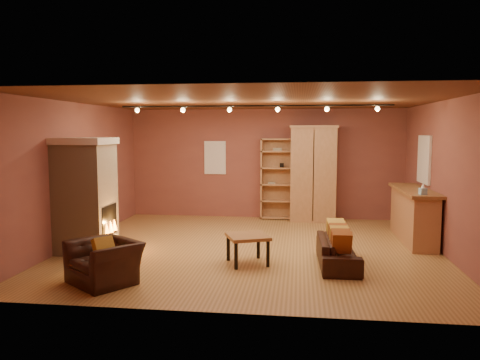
# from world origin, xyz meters

# --- Properties ---
(floor) EXTENTS (7.00, 7.00, 0.00)m
(floor) POSITION_xyz_m (0.00, 0.00, 0.00)
(floor) COLOR olive
(floor) RESTS_ON ground
(ceiling) EXTENTS (7.00, 7.00, 0.00)m
(ceiling) POSITION_xyz_m (0.00, 0.00, 2.80)
(ceiling) COLOR brown
(ceiling) RESTS_ON back_wall
(back_wall) EXTENTS (7.00, 0.02, 2.80)m
(back_wall) POSITION_xyz_m (0.00, 3.25, 1.40)
(back_wall) COLOR brown
(back_wall) RESTS_ON floor
(left_wall) EXTENTS (0.02, 6.50, 2.80)m
(left_wall) POSITION_xyz_m (-3.50, 0.00, 1.40)
(left_wall) COLOR brown
(left_wall) RESTS_ON floor
(right_wall) EXTENTS (0.02, 6.50, 2.80)m
(right_wall) POSITION_xyz_m (3.50, 0.00, 1.40)
(right_wall) COLOR brown
(right_wall) RESTS_ON floor
(fireplace) EXTENTS (1.01, 0.98, 2.12)m
(fireplace) POSITION_xyz_m (-3.04, -0.60, 1.06)
(fireplace) COLOR tan
(fireplace) RESTS_ON floor
(back_window) EXTENTS (0.56, 0.04, 0.86)m
(back_window) POSITION_xyz_m (-1.30, 3.23, 1.55)
(back_window) COLOR white
(back_window) RESTS_ON back_wall
(bookcase) EXTENTS (0.84, 0.33, 2.06)m
(bookcase) POSITION_xyz_m (0.33, 3.14, 1.05)
(bookcase) COLOR #B07F56
(bookcase) RESTS_ON floor
(armoire) EXTENTS (1.17, 0.66, 2.38)m
(armoire) POSITION_xyz_m (1.22, 2.95, 1.19)
(armoire) COLOR #B07F56
(armoire) RESTS_ON floor
(bar_counter) EXTENTS (0.60, 2.25, 1.08)m
(bar_counter) POSITION_xyz_m (3.20, 1.00, 0.55)
(bar_counter) COLOR tan
(bar_counter) RESTS_ON floor
(tissue_box) EXTENTS (0.14, 0.14, 0.22)m
(tissue_box) POSITION_xyz_m (3.15, 0.14, 1.17)
(tissue_box) COLOR #86B8D7
(tissue_box) RESTS_ON bar_counter
(right_window) EXTENTS (0.05, 0.90, 1.00)m
(right_window) POSITION_xyz_m (3.47, 1.40, 1.65)
(right_window) COLOR white
(right_window) RESTS_ON right_wall
(loveseat) EXTENTS (0.50, 1.60, 0.70)m
(loveseat) POSITION_xyz_m (1.54, -0.96, 0.34)
(loveseat) COLOR black
(loveseat) RESTS_ON floor
(armchair) EXTENTS (1.15, 1.08, 0.84)m
(armchair) POSITION_xyz_m (-1.96, -2.32, 0.42)
(armchair) COLOR black
(armchair) RESTS_ON floor
(coffee_table) EXTENTS (0.85, 0.85, 0.50)m
(coffee_table) POSITION_xyz_m (0.03, -1.06, 0.42)
(coffee_table) COLOR #905F34
(coffee_table) RESTS_ON floor
(track_rail) EXTENTS (5.20, 0.09, 0.13)m
(track_rail) POSITION_xyz_m (0.00, 0.20, 2.69)
(track_rail) COLOR black
(track_rail) RESTS_ON ceiling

